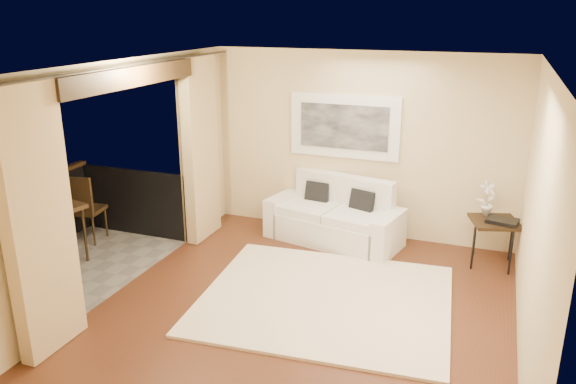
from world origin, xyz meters
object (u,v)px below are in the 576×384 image
at_px(bistro_table, 48,212).
at_px(ice_bucket, 42,194).
at_px(sofa, 336,219).
at_px(orchid, 488,198).
at_px(balcony_chair_near, 39,252).
at_px(balcony_chair_far, 82,204).
at_px(side_table, 495,225).

bearing_deg(bistro_table, ice_bucket, 145.69).
bearing_deg(sofa, bistro_table, -133.91).
relative_size(orchid, balcony_chair_near, 0.44).
relative_size(balcony_chair_far, balcony_chair_near, 0.93).
bearing_deg(bistro_table, balcony_chair_far, 100.38).
bearing_deg(balcony_chair_near, balcony_chair_far, 108.59).
bearing_deg(ice_bucket, balcony_chair_near, -49.95).
relative_size(bistro_table, balcony_chair_far, 0.83).
relative_size(sofa, balcony_chair_far, 2.02).
bearing_deg(balcony_chair_far, balcony_chair_near, 105.05).
bearing_deg(balcony_chair_far, bistro_table, 90.63).
bearing_deg(ice_bucket, sofa, 30.93).
height_order(bistro_table, balcony_chair_near, balcony_chair_near).
relative_size(balcony_chair_near, ice_bucket, 5.46).
relative_size(sofa, orchid, 4.27).
bearing_deg(sofa, side_table, 9.67).
bearing_deg(sofa, ice_bucket, -137.07).
bearing_deg(ice_bucket, orchid, 21.26).
bearing_deg(orchid, side_table, -53.08).
distance_m(side_table, balcony_chair_far, 5.67).
height_order(sofa, ice_bucket, ice_bucket).
xyz_separation_m(bistro_table, balcony_chair_near, (0.59, -0.80, -0.12)).
xyz_separation_m(balcony_chair_far, ice_bucket, (-0.05, -0.66, 0.35)).
height_order(side_table, ice_bucket, ice_bucket).
xyz_separation_m(balcony_chair_near, ice_bucket, (-0.78, 0.93, 0.30)).
distance_m(sofa, balcony_chair_far, 3.64).
xyz_separation_m(sofa, balcony_chair_near, (-2.63, -2.97, 0.31)).
distance_m(orchid, balcony_chair_far, 5.60).
distance_m(side_table, ice_bucket, 5.92).
bearing_deg(sofa, balcony_chair_near, -119.43).
height_order(side_table, balcony_chair_far, balcony_chair_far).
distance_m(bistro_table, balcony_chair_near, 1.00).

